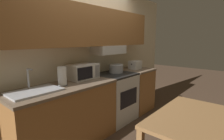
% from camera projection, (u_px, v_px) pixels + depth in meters
% --- Properties ---
extents(ground_plane, '(16.00, 16.00, 0.00)m').
position_uv_depth(ground_plane, '(87.00, 122.00, 3.32)').
color(ground_plane, '#4C3828').
extents(wall_back, '(5.34, 0.38, 2.55)m').
position_uv_depth(wall_back, '(88.00, 43.00, 3.03)').
color(wall_back, beige).
rests_on(wall_back, ground_plane).
extents(lower_counter_main, '(1.56, 0.66, 0.91)m').
position_uv_depth(lower_counter_main, '(65.00, 116.00, 2.51)').
color(lower_counter_main, '#A36B38').
rests_on(lower_counter_main, ground_plane).
extents(lower_counter_right_stub, '(0.68, 0.66, 0.91)m').
position_uv_depth(lower_counter_right_stub, '(135.00, 89.00, 3.89)').
color(lower_counter_right_stub, '#A36B38').
rests_on(lower_counter_right_stub, ground_plane).
extents(stove_range, '(0.71, 0.65, 0.91)m').
position_uv_depth(stove_range, '(115.00, 97.00, 3.36)').
color(stove_range, silver).
rests_on(stove_range, ground_plane).
extents(cooking_pot, '(0.36, 0.28, 0.16)m').
position_uv_depth(cooking_pot, '(116.00, 68.00, 3.38)').
color(cooking_pot, '#B7BABF').
rests_on(cooking_pot, stove_range).
extents(microwave, '(0.48, 0.31, 0.24)m').
position_uv_depth(microwave, '(83.00, 71.00, 2.84)').
color(microwave, silver).
rests_on(microwave, lower_counter_main).
extents(toaster, '(0.27, 0.20, 0.18)m').
position_uv_depth(toaster, '(135.00, 65.00, 3.81)').
color(toaster, silver).
rests_on(toaster, lower_counter_right_stub).
extents(sink_basin, '(0.60, 0.39, 0.29)m').
position_uv_depth(sink_basin, '(35.00, 91.00, 2.12)').
color(sink_basin, '#B7BABF').
rests_on(sink_basin, lower_counter_main).
extents(paper_towel_roll, '(0.14, 0.14, 0.26)m').
position_uv_depth(paper_towel_roll, '(62.00, 76.00, 2.42)').
color(paper_towel_roll, black).
rests_on(paper_towel_roll, lower_counter_main).
extents(dining_table, '(1.10, 0.74, 0.78)m').
position_uv_depth(dining_table, '(195.00, 127.00, 1.78)').
color(dining_table, '#9E7042').
rests_on(dining_table, ground_plane).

